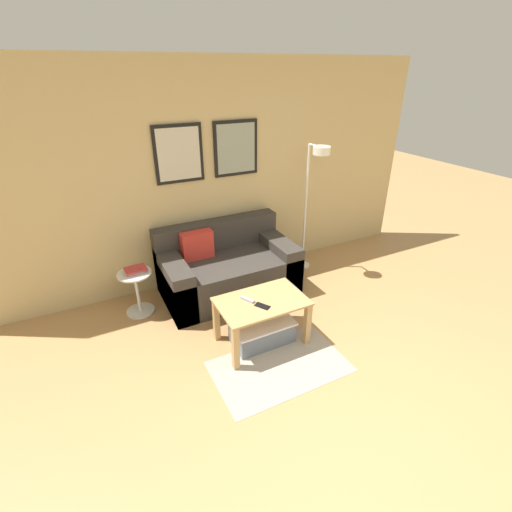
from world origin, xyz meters
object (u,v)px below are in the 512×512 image
(floor_lamp, at_px, (314,183))
(side_table, at_px, (137,289))
(storage_bin, at_px, (262,332))
(remote_control, at_px, (247,299))
(book_stack, at_px, (135,270))
(couch, at_px, (227,269))
(cell_phone, at_px, (262,306))
(coffee_table, at_px, (262,310))

(floor_lamp, distance_m, side_table, 2.36)
(storage_bin, xyz_separation_m, remote_control, (-0.12, 0.07, 0.37))
(book_stack, bearing_deg, storage_bin, -48.48)
(floor_lamp, height_order, remote_control, floor_lamp)
(couch, xyz_separation_m, remote_control, (-0.19, -0.95, 0.19))
(storage_bin, relative_size, cell_phone, 4.33)
(side_table, height_order, remote_control, remote_control)
(couch, xyz_separation_m, side_table, (-1.04, 0.04, 0.00))
(coffee_table, relative_size, side_table, 1.69)
(floor_lamp, relative_size, side_table, 3.32)
(book_stack, xyz_separation_m, remote_control, (0.83, -1.00, -0.03))
(remote_control, bearing_deg, couch, 52.63)
(couch, bearing_deg, cell_phone, -95.62)
(cell_phone, bearing_deg, couch, 53.04)
(coffee_table, height_order, book_stack, book_stack)
(couch, relative_size, cell_phone, 10.93)
(storage_bin, height_order, book_stack, book_stack)
(coffee_table, xyz_separation_m, storage_bin, (0.00, -0.01, -0.26))
(side_table, relative_size, book_stack, 2.14)
(coffee_table, bearing_deg, storage_bin, -67.46)
(floor_lamp, bearing_deg, book_stack, 177.60)
(coffee_table, bearing_deg, cell_phone, -113.81)
(storage_bin, height_order, cell_phone, cell_phone)
(storage_bin, bearing_deg, floor_lamp, 38.99)
(coffee_table, distance_m, cell_phone, 0.14)
(couch, height_order, remote_control, couch)
(side_table, height_order, book_stack, book_stack)
(book_stack, relative_size, remote_control, 1.53)
(couch, bearing_deg, storage_bin, -93.71)
(couch, relative_size, storage_bin, 2.52)
(floor_lamp, xyz_separation_m, remote_control, (-1.33, -0.91, -0.71))
(floor_lamp, bearing_deg, cell_phone, -139.83)
(couch, distance_m, coffee_table, 1.02)
(side_table, relative_size, remote_control, 3.28)
(couch, xyz_separation_m, cell_phone, (-0.11, -1.10, 0.19))
(floor_lamp, height_order, book_stack, floor_lamp)
(coffee_table, xyz_separation_m, book_stack, (-0.95, 1.06, 0.14))
(coffee_table, relative_size, remote_control, 5.54)
(book_stack, bearing_deg, couch, -3.07)
(couch, xyz_separation_m, coffee_table, (-0.07, -1.01, 0.08))
(storage_bin, distance_m, cell_phone, 0.38)
(floor_lamp, xyz_separation_m, cell_phone, (-1.26, -1.06, -0.71))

